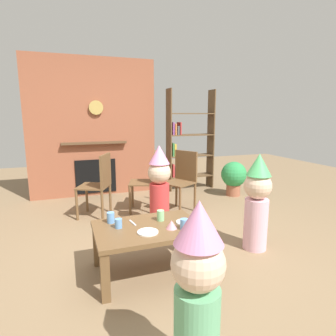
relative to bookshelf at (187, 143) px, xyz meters
name	(u,v)px	position (x,y,z in m)	size (l,w,h in m)	color
ground_plane	(167,253)	(-1.26, -2.40, -0.89)	(12.00, 12.00, 0.00)	#846B4C
brick_fireplace_feature	(93,128)	(-1.72, 0.20, 0.30)	(2.20, 0.28, 2.40)	#935138
bookshelf	(187,143)	(0.00, 0.00, 0.00)	(0.90, 0.28, 1.90)	brown
coffee_table	(148,234)	(-1.54, -2.68, -0.52)	(0.95, 0.67, 0.44)	brown
paper_cup_near_left	(184,224)	(-1.26, -2.84, -0.40)	(0.07, 0.07, 0.09)	#669EE0
paper_cup_near_right	(118,223)	(-1.80, -2.62, -0.40)	(0.06, 0.06, 0.09)	#669EE0
paper_cup_center	(161,215)	(-1.39, -2.57, -0.40)	(0.07, 0.07, 0.10)	#8CD18C
paper_cup_far_left	(111,218)	(-1.84, -2.47, -0.40)	(0.07, 0.07, 0.10)	#669EE0
paper_plate_front	(148,232)	(-1.58, -2.81, -0.44)	(0.18, 0.18, 0.01)	white
paper_plate_rear	(186,222)	(-1.18, -2.71, -0.44)	(0.18, 0.18, 0.01)	white
birthday_cake_slice	(171,224)	(-1.36, -2.79, -0.41)	(0.10, 0.10, 0.07)	pink
table_fork	(133,223)	(-1.65, -2.54, -0.44)	(0.15, 0.02, 0.01)	silver
child_with_cone_hat	(198,290)	(-1.60, -3.82, -0.35)	(0.28, 0.28, 1.03)	#66B27F
child_in_pink	(257,200)	(-0.32, -2.61, -0.34)	(0.29, 0.29, 1.04)	#EAB2C6
child_by_the_chairs	(159,184)	(-1.10, -1.65, -0.33)	(0.29, 0.29, 1.06)	#D13838
dining_chair_left	(100,182)	(-1.78, -1.03, -0.38)	(0.53, 0.53, 0.90)	brown
dining_chair_middle	(149,178)	(-1.06, -1.03, -0.38)	(0.51, 0.51, 0.90)	brown
dining_chair_right	(182,177)	(-0.58, -1.16, -0.38)	(0.54, 0.54, 0.90)	brown
potted_plant_tall	(234,176)	(0.59, -0.73, -0.54)	(0.45, 0.45, 0.61)	#9E5B42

